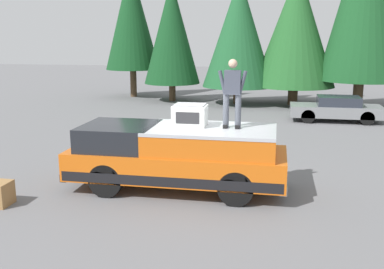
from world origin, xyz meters
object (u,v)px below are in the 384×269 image
(pickup_truck, at_px, (177,156))
(person_on_truck_bed, at_px, (232,92))
(parked_car_grey, at_px, (336,109))
(compressor_unit, at_px, (190,115))

(pickup_truck, relative_size, person_on_truck_bed, 3.28)
(pickup_truck, bearing_deg, parked_car_grey, -26.22)
(compressor_unit, relative_size, person_on_truck_bed, 0.50)
(compressor_unit, xyz_separation_m, person_on_truck_bed, (-0.04, -1.07, 0.62))
(person_on_truck_bed, bearing_deg, pickup_truck, 95.19)
(pickup_truck, distance_m, compressor_unit, 1.11)
(compressor_unit, relative_size, parked_car_grey, 0.20)
(person_on_truck_bed, bearing_deg, parked_car_grey, -20.13)
(compressor_unit, bearing_deg, pickup_truck, 118.20)
(person_on_truck_bed, bearing_deg, compressor_unit, 87.94)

